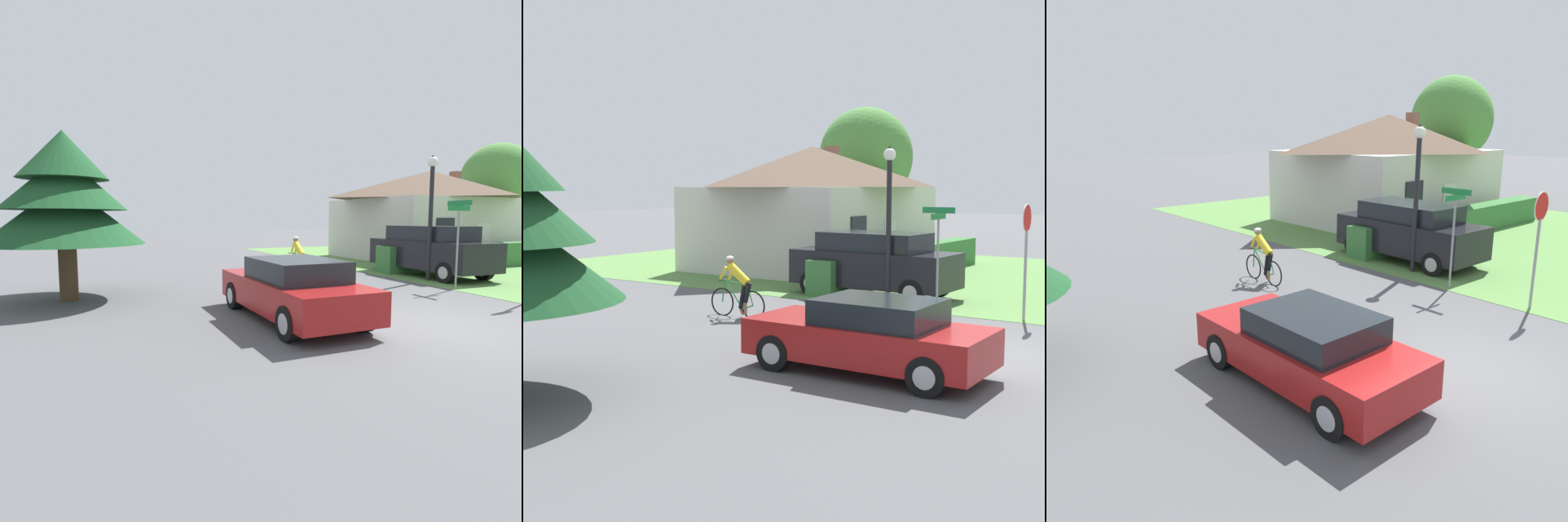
% 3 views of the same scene
% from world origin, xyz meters
% --- Properties ---
extents(ground_plane, '(140.00, 140.00, 0.00)m').
position_xyz_m(ground_plane, '(0.00, 0.00, 0.00)').
color(ground_plane, '#515154').
extents(cottage_house, '(9.77, 7.65, 5.07)m').
position_xyz_m(cottage_house, '(11.36, 11.61, 2.55)').
color(cottage_house, beige).
rests_on(cottage_house, ground).
extents(hedge_row, '(11.96, 0.90, 1.10)m').
position_xyz_m(hedge_row, '(10.36, 6.93, 0.55)').
color(hedge_row, '#387038').
rests_on(hedge_row, ground).
extents(sedan_left_lane, '(1.93, 4.36, 1.36)m').
position_xyz_m(sedan_left_lane, '(-2.43, 1.52, 0.67)').
color(sedan_left_lane, maroon).
rests_on(sedan_left_lane, ground).
extents(cyclist, '(0.44, 1.74, 1.58)m').
position_xyz_m(cyclist, '(0.53, 6.90, 0.75)').
color(cyclist, black).
rests_on(cyclist, ground).
extents(parked_suv_right, '(2.13, 4.97, 1.94)m').
position_xyz_m(parked_suv_right, '(5.68, 5.72, 1.01)').
color(parked_suv_right, black).
rests_on(parked_suv_right, ground).
extents(street_lamp, '(0.35, 0.35, 4.45)m').
position_xyz_m(street_lamp, '(4.67, 4.76, 2.81)').
color(street_lamp, black).
rests_on(street_lamp, ground).
extents(street_name_sign, '(0.90, 0.90, 2.78)m').
position_xyz_m(street_name_sign, '(4.09, 3.03, 1.92)').
color(street_name_sign, gray).
rests_on(street_name_sign, ground).
extents(conifer_tall_near, '(4.09, 4.09, 4.54)m').
position_xyz_m(conifer_tall_near, '(-7.11, 5.72, 2.81)').
color(conifer_tall_near, '#4C3823').
rests_on(conifer_tall_near, ground).
extents(deciduous_tree_right, '(4.67, 4.67, 7.23)m').
position_xyz_m(deciduous_tree_right, '(18.75, 13.17, 4.76)').
color(deciduous_tree_right, '#4C3823').
rests_on(deciduous_tree_right, ground).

